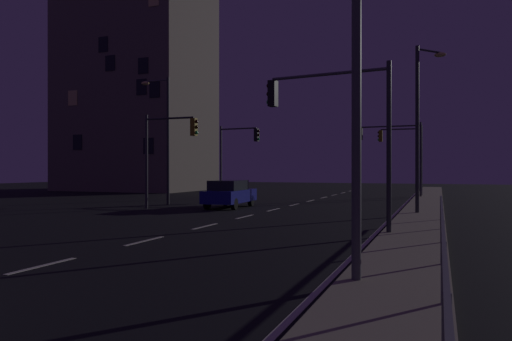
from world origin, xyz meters
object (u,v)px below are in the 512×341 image
at_px(traffic_light_near_right, 168,143).
at_px(street_lamp_across_street, 164,129).
at_px(traffic_light_near_left, 237,148).
at_px(traffic_light_mid_right, 403,147).
at_px(traffic_light_overhead_east, 393,144).
at_px(street_lamp_median, 421,114).
at_px(car, 230,193).
at_px(street_lamp_corner, 373,53).
at_px(traffic_light_mid_left, 333,114).
at_px(building_distant, 137,90).

bearing_deg(traffic_light_near_right, street_lamp_across_street, 125.75).
xyz_separation_m(traffic_light_near_left, traffic_light_mid_right, (11.43, 7.47, 0.20)).
bearing_deg(traffic_light_near_right, traffic_light_overhead_east, 55.97).
distance_m(traffic_light_near_right, street_lamp_median, 13.27).
relative_size(car, traffic_light_near_left, 0.82).
relative_size(traffic_light_near_right, street_lamp_corner, 0.76).
bearing_deg(traffic_light_mid_left, traffic_light_overhead_east, 89.89).
bearing_deg(building_distant, car, -43.53).
bearing_deg(building_distant, street_lamp_corner, -49.48).
relative_size(traffic_light_mid_left, traffic_light_near_right, 1.07).
distance_m(car, street_lamp_corner, 19.28).
bearing_deg(car, building_distant, 136.47).
height_order(street_lamp_median, street_lamp_across_street, street_lamp_median).
bearing_deg(street_lamp_across_street, traffic_light_mid_right, 47.67).
bearing_deg(traffic_light_near_right, building_distant, 128.80).
height_order(traffic_light_overhead_east, traffic_light_mid_right, traffic_light_overhead_east).
bearing_deg(traffic_light_mid_left, traffic_light_mid_right, 88.48).
relative_size(traffic_light_overhead_east, traffic_light_mid_right, 1.01).
bearing_deg(street_lamp_median, traffic_light_mid_right, 96.98).
height_order(car, traffic_light_mid_right, traffic_light_mid_right).
distance_m(street_lamp_median, street_lamp_corner, 15.22).
bearing_deg(building_distant, traffic_light_near_left, -32.23).
height_order(traffic_light_mid_right, street_lamp_median, street_lamp_median).
height_order(traffic_light_mid_left, traffic_light_mid_right, traffic_light_mid_left).
bearing_deg(traffic_light_overhead_east, building_distant, 170.21).
distance_m(car, traffic_light_near_right, 4.51).
relative_size(traffic_light_near_right, street_lamp_across_street, 0.66).
bearing_deg(traffic_light_mid_right, building_distant, 174.55).
distance_m(street_lamp_across_street, building_distant, 23.09).
xyz_separation_m(traffic_light_mid_left, traffic_light_mid_right, (0.64, 24.05, -0.08)).
distance_m(traffic_light_mid_left, street_lamp_median, 8.28).
xyz_separation_m(traffic_light_near_right, traffic_light_overhead_east, (10.55, 15.63, 0.50)).
xyz_separation_m(traffic_light_mid_left, street_lamp_across_street, (-12.68, 9.43, 0.61)).
relative_size(traffic_light_overhead_east, street_lamp_median, 0.71).
relative_size(traffic_light_mid_right, building_distant, 0.26).
height_order(traffic_light_near_right, street_lamp_corner, street_lamp_corner).
bearing_deg(car, street_lamp_corner, -57.73).
height_order(traffic_light_overhead_east, building_distant, building_distant).
height_order(car, street_lamp_across_street, street_lamp_across_street).
bearing_deg(street_lamp_median, traffic_light_near_left, 146.87).
distance_m(traffic_light_near_right, traffic_light_overhead_east, 18.86).
relative_size(traffic_light_mid_left, building_distant, 0.26).
bearing_deg(street_lamp_median, car, 175.52).
bearing_deg(building_distant, traffic_light_overhead_east, -9.79).
bearing_deg(street_lamp_corner, traffic_light_near_left, 118.66).
bearing_deg(street_lamp_across_street, building_distant, 129.31).
xyz_separation_m(street_lamp_across_street, building_distant, (-14.12, 17.24, 6.03)).
relative_size(traffic_light_overhead_east, building_distant, 0.26).
height_order(traffic_light_mid_right, street_lamp_corner, street_lamp_corner).
bearing_deg(traffic_light_near_left, building_distant, 147.77).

